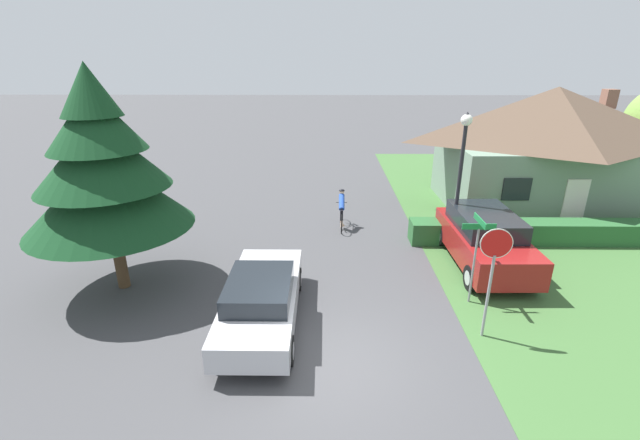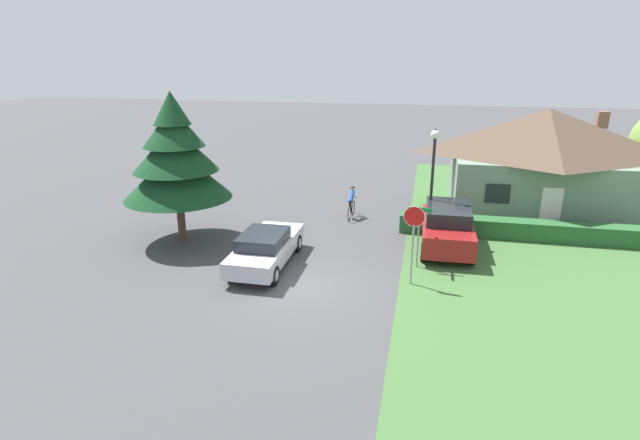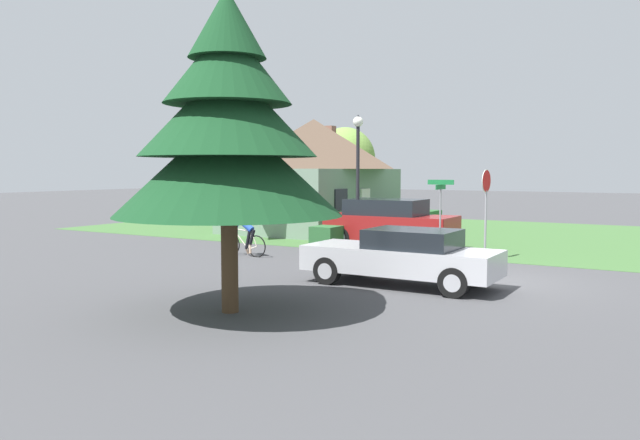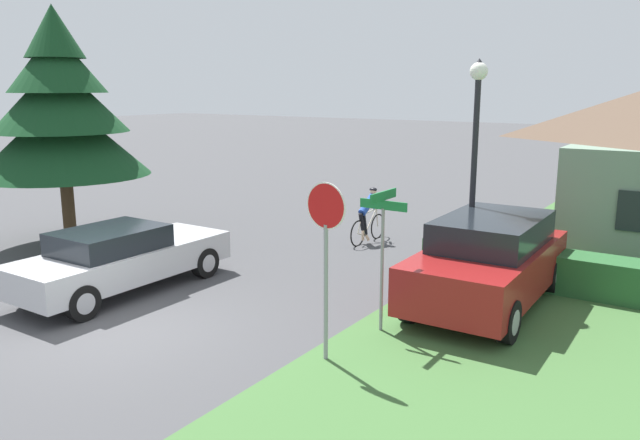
{
  "view_description": "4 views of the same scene",
  "coord_description": "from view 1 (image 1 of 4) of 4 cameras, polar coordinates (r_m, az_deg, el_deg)",
  "views": [
    {
      "loc": [
        -0.11,
        -7.79,
        6.5
      ],
      "look_at": [
        -0.27,
        5.8,
        1.25
      ],
      "focal_mm": 24.0,
      "sensor_mm": 36.0,
      "label": 1
    },
    {
      "loc": [
        4.1,
        -15.29,
        7.7
      ],
      "look_at": [
        -0.33,
        5.02,
        0.83
      ],
      "focal_mm": 28.0,
      "sensor_mm": 36.0,
      "label": 2
    },
    {
      "loc": [
        -15.82,
        -4.42,
        2.84
      ],
      "look_at": [
        0.6,
        5.33,
        1.32
      ],
      "focal_mm": 35.0,
      "sensor_mm": 36.0,
      "label": 3
    },
    {
      "loc": [
        8.88,
        -6.69,
        4.27
      ],
      "look_at": [
        0.62,
        5.73,
        1.09
      ],
      "focal_mm": 35.0,
      "sensor_mm": 36.0,
      "label": 4
    }
  ],
  "objects": [
    {
      "name": "conifer_tall_near",
      "position": [
        13.05,
        -26.99,
        6.23
      ],
      "size": [
        4.51,
        4.51,
        6.37
      ],
      "color": "#4C3823",
      "rests_on": "ground"
    },
    {
      "name": "stop_sign",
      "position": [
        10.7,
        22.13,
        -5.21
      ],
      "size": [
        0.73,
        0.08,
        2.87
      ],
      "rotation": [
        0.0,
        0.0,
        3.06
      ],
      "color": "gray",
      "rests_on": "ground"
    },
    {
      "name": "sedan_left_lane",
      "position": [
        11.13,
        -7.79,
        -10.37
      ],
      "size": [
        1.83,
        4.8,
        1.41
      ],
      "rotation": [
        0.0,
        0.0,
        1.57
      ],
      "color": "#BCBCC1",
      "rests_on": "ground"
    },
    {
      "name": "cottage_house",
      "position": [
        21.65,
        28.12,
        8.65
      ],
      "size": [
        9.34,
        6.02,
        5.27
      ],
      "rotation": [
        0.0,
        0.0,
        0.02
      ],
      "color": "slate",
      "rests_on": "ground"
    },
    {
      "name": "ground_plane",
      "position": [
        10.15,
        1.19,
        -18.71
      ],
      "size": [
        140.0,
        140.0,
        0.0
      ],
      "primitive_type": "plane",
      "color": "#424244"
    },
    {
      "name": "hedge_row",
      "position": [
        18.16,
        30.0,
        -1.42
      ],
      "size": [
        11.47,
        0.9,
        0.83
      ],
      "primitive_type": "cube",
      "color": "#285B2D",
      "rests_on": "ground"
    },
    {
      "name": "parked_suv_right",
      "position": [
        14.9,
        21.07,
        -2.39
      ],
      "size": [
        2.12,
        4.69,
        1.79
      ],
      "rotation": [
        0.0,
        0.0,
        1.59
      ],
      "color": "maroon",
      "rests_on": "ground"
    },
    {
      "name": "cyclist",
      "position": [
        17.05,
        2.89,
        1.35
      ],
      "size": [
        0.44,
        1.82,
        1.54
      ],
      "rotation": [
        0.0,
        0.0,
        1.54
      ],
      "color": "black",
      "rests_on": "ground"
    },
    {
      "name": "street_name_sign",
      "position": [
        12.19,
        20.16,
        -3.12
      ],
      "size": [
        0.9,
        0.9,
        2.53
      ],
      "color": "gray",
      "rests_on": "ground"
    },
    {
      "name": "street_lamp",
      "position": [
        14.81,
        18.38,
        7.6
      ],
      "size": [
        0.37,
        0.37,
        4.85
      ],
      "color": "black",
      "rests_on": "ground"
    }
  ]
}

